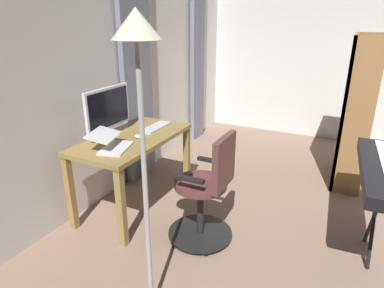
# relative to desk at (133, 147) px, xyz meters

# --- Properties ---
(back_room_partition) EXTENTS (5.74, 0.10, 2.84)m
(back_room_partition) POSITION_rel_desk_xyz_m (-0.24, -0.47, 0.78)
(back_room_partition) COLOR silver
(back_room_partition) RESTS_ON ground
(curtain_left_panel) EXTENTS (0.36, 0.06, 2.41)m
(curtain_left_panel) POSITION_rel_desk_xyz_m (-2.18, -0.36, 0.57)
(curtain_left_panel) COLOR slate
(curtain_left_panel) RESTS_ON ground
(curtain_right_panel) EXTENTS (0.51, 0.06, 2.41)m
(curtain_right_panel) POSITION_rel_desk_xyz_m (-0.62, -0.36, 0.57)
(curtain_right_panel) COLOR slate
(curtain_right_panel) RESTS_ON ground
(desk) EXTENTS (1.24, 0.64, 0.75)m
(desk) POSITION_rel_desk_xyz_m (0.00, 0.00, 0.00)
(desk) COLOR olive
(desk) RESTS_ON ground
(office_chair) EXTENTS (0.56, 0.56, 0.97)m
(office_chair) POSITION_rel_desk_xyz_m (0.19, 0.87, -0.18)
(office_chair) COLOR black
(office_chair) RESTS_ON ground
(computer_monitor) EXTENTS (0.58, 0.18, 0.47)m
(computer_monitor) POSITION_rel_desk_xyz_m (0.08, -0.20, 0.37)
(computer_monitor) COLOR silver
(computer_monitor) RESTS_ON desk
(computer_keyboard) EXTENTS (0.40, 0.13, 0.02)m
(computer_keyboard) POSITION_rel_desk_xyz_m (-0.32, 0.06, 0.12)
(computer_keyboard) COLOR #B7BCC1
(computer_keyboard) RESTS_ON desk
(laptop) EXTENTS (0.40, 0.39, 0.15)m
(laptop) POSITION_rel_desk_xyz_m (0.34, 0.03, 0.16)
(laptop) COLOR silver
(laptop) RESTS_ON desk
(computer_mouse) EXTENTS (0.06, 0.10, 0.04)m
(computer_mouse) POSITION_rel_desk_xyz_m (0.01, 0.08, 0.13)
(computer_mouse) COLOR white
(computer_mouse) RESTS_ON desk
(bookshelf) EXTENTS (0.88, 0.30, 1.66)m
(bookshelf) POSITION_rel_desk_xyz_m (-1.63, 1.84, 0.20)
(bookshelf) COLOR olive
(bookshelf) RESTS_ON ground
(piano_keyboard) EXTENTS (1.18, 0.39, 0.81)m
(piano_keyboard) POSITION_rel_desk_xyz_m (-0.20, 2.13, 0.11)
(piano_keyboard) COLOR black
(piano_keyboard) RESTS_ON ground
(floor_lamp) EXTENTS (0.28, 0.28, 1.86)m
(floor_lamp) POSITION_rel_desk_xyz_m (1.05, 0.86, 0.76)
(floor_lamp) COLOR black
(floor_lamp) RESTS_ON ground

